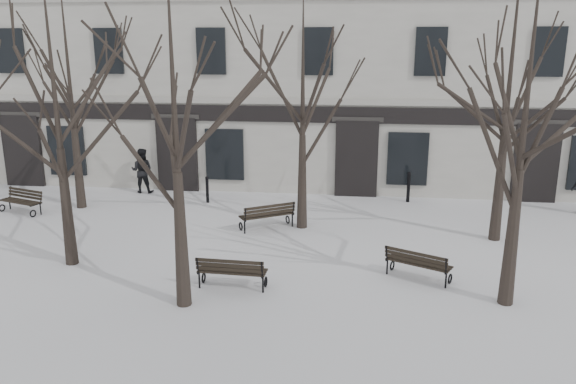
% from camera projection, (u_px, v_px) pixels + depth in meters
% --- Properties ---
extents(ground, '(100.00, 100.00, 0.00)m').
position_uv_depth(ground, '(216.00, 272.00, 14.40)').
color(ground, white).
rests_on(ground, ground).
extents(building, '(40.40, 10.20, 11.40)m').
position_uv_depth(building, '(282.00, 47.00, 25.41)').
color(building, beige).
rests_on(building, ground).
extents(tree_1, '(5.18, 5.18, 7.40)m').
position_uv_depth(tree_1, '(54.00, 88.00, 13.79)').
color(tree_1, black).
rests_on(tree_1, ground).
extents(tree_2, '(5.09, 5.09, 7.27)m').
position_uv_depth(tree_2, '(174.00, 101.00, 11.46)').
color(tree_2, black).
rests_on(tree_2, ground).
extents(tree_3, '(5.16, 5.16, 7.38)m').
position_uv_depth(tree_3, '(527.00, 98.00, 11.50)').
color(tree_3, black).
rests_on(tree_3, ground).
extents(tree_4, '(5.43, 5.43, 7.75)m').
position_uv_depth(tree_4, '(68.00, 69.00, 18.86)').
color(tree_4, black).
rests_on(tree_4, ground).
extents(tree_5, '(4.94, 4.94, 7.06)m').
position_uv_depth(tree_5, '(303.00, 87.00, 16.80)').
color(tree_5, black).
rests_on(tree_5, ground).
extents(tree_6, '(5.80, 5.80, 8.29)m').
position_uv_depth(tree_6, '(512.00, 62.00, 15.48)').
color(tree_6, black).
rests_on(tree_6, ground).
extents(bench_1, '(1.67, 0.66, 0.83)m').
position_uv_depth(bench_1, '(232.00, 271.00, 13.33)').
color(bench_1, black).
rests_on(bench_1, ground).
extents(bench_2, '(1.67, 1.23, 0.81)m').
position_uv_depth(bench_2, '(418.00, 263.00, 13.84)').
color(bench_2, black).
rests_on(bench_2, ground).
extents(bench_3, '(1.69, 1.06, 0.81)m').
position_uv_depth(bench_3, '(22.00, 200.00, 19.35)').
color(bench_3, black).
rests_on(bench_3, ground).
extents(bench_4, '(1.76, 1.43, 0.87)m').
position_uv_depth(bench_4, '(267.00, 215.00, 17.63)').
color(bench_4, black).
rests_on(bench_4, ground).
extents(bollard_a, '(0.13, 0.13, 1.00)m').
position_uv_depth(bollard_a, '(207.00, 188.00, 20.55)').
color(bollard_a, black).
rests_on(bollard_a, ground).
extents(bollard_b, '(0.15, 0.15, 1.14)m').
position_uv_depth(bollard_b, '(409.00, 186.00, 20.64)').
color(bollard_b, black).
rests_on(bollard_b, ground).
extents(pedestrian_b, '(0.89, 0.71, 1.75)m').
position_uv_depth(pedestrian_b, '(143.00, 192.00, 22.11)').
color(pedestrian_b, black).
rests_on(pedestrian_b, ground).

